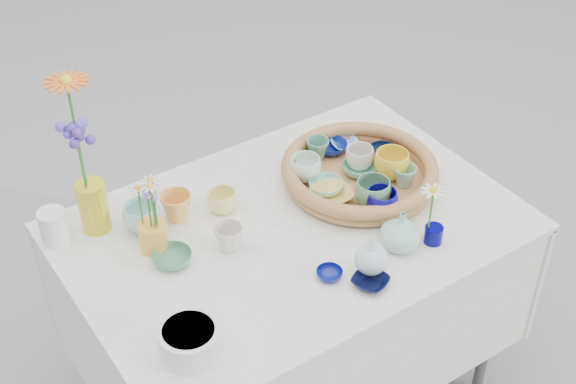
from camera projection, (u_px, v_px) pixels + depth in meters
wicker_tray at (359, 172)px, 2.41m from camera, size 0.47×0.47×0.08m
tray_ceramic_0 at (331, 147)px, 2.52m from camera, size 0.11×0.11×0.03m
tray_ceramic_1 at (383, 153)px, 2.50m from camera, size 0.11×0.11×0.03m
tray_ceramic_2 at (392, 165)px, 2.40m from camera, size 0.13×0.13×0.08m
tray_ceramic_3 at (360, 169)px, 2.43m from camera, size 0.12×0.12×0.03m
tray_ceramic_4 at (373, 193)px, 2.30m from camera, size 0.14×0.14×0.08m
tray_ceramic_5 at (326, 187)px, 2.36m from camera, size 0.11×0.11×0.03m
tray_ceramic_6 at (305, 169)px, 2.40m from camera, size 0.11×0.11×0.08m
tray_ceramic_7 at (360, 158)px, 2.44m from camera, size 0.11×0.11×0.07m
tray_ceramic_8 at (345, 144)px, 2.55m from camera, size 0.11×0.11×0.02m
tray_ceramic_9 at (381, 202)px, 2.27m from camera, size 0.10×0.10×0.07m
tray_ceramic_10 at (332, 195)px, 2.33m from camera, size 0.13×0.13×0.03m
tray_ceramic_11 at (405, 176)px, 2.38m from camera, size 0.07×0.07×0.06m
tray_ceramic_12 at (317, 149)px, 2.48m from camera, size 0.09×0.09×0.07m
loose_ceramic_0 at (176, 207)px, 2.27m from camera, size 0.11×0.11×0.08m
loose_ceramic_1 at (222, 201)px, 2.31m from camera, size 0.09×0.09×0.07m
loose_ceramic_2 at (172, 258)px, 2.14m from camera, size 0.12×0.12×0.03m
loose_ceramic_3 at (229, 238)px, 2.18m from camera, size 0.08×0.08×0.08m
loose_ceramic_4 at (329, 274)px, 2.10m from camera, size 0.09×0.09×0.02m
loose_ceramic_5 at (142, 217)px, 2.24m from camera, size 0.13×0.13×0.08m
loose_ceramic_6 at (370, 282)px, 2.08m from camera, size 0.12×0.12×0.02m
fluted_bowl at (189, 341)px, 1.88m from camera, size 0.16×0.16×0.08m
bud_vase_paleblue at (372, 252)px, 2.08m from camera, size 0.10×0.10×0.14m
bud_vase_seafoam at (401, 231)px, 2.17m from camera, size 0.15×0.15×0.12m
bud_vase_cobalt at (433, 234)px, 2.20m from camera, size 0.07×0.07×0.05m
single_daisy at (431, 209)px, 2.15m from camera, size 0.10×0.10×0.14m
tall_vase_yellow at (94, 206)px, 2.22m from camera, size 0.10×0.10×0.15m
gerbera at (77, 135)px, 2.07m from camera, size 0.15×0.15×0.34m
hydrangea at (81, 162)px, 2.11m from camera, size 0.07×0.07×0.24m
white_pitcher at (54, 227)px, 2.19m from camera, size 0.12×0.09×0.10m
daisy_cup at (153, 237)px, 2.17m from camera, size 0.09×0.09×0.09m
daisy_posy at (149, 201)px, 2.10m from camera, size 0.11×0.11×0.16m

